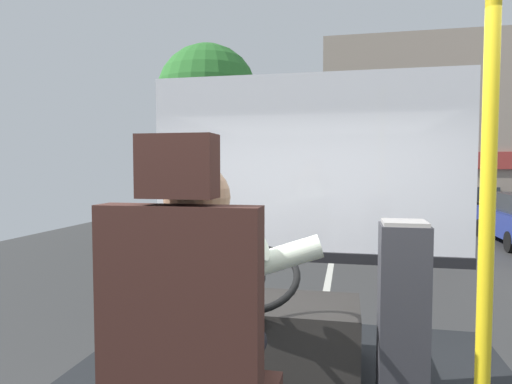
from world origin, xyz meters
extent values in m
cube|color=#373737|center=(0.00, 8.80, -0.03)|extent=(18.00, 44.00, 0.05)
cube|color=silver|center=(0.00, 8.80, 0.00)|extent=(0.12, 39.60, 0.00)
cube|color=#381E19|center=(-0.14, -0.69, 1.61)|extent=(0.48, 0.10, 0.66)
cube|color=#381E19|center=(-0.14, -0.69, 2.05)|extent=(0.22, 0.10, 0.18)
cylinder|color=black|center=(-0.05, -0.37, 1.35)|extent=(0.14, 0.43, 0.14)
cylinder|color=black|center=(-0.23, -0.37, 1.35)|extent=(0.14, 0.43, 0.14)
cylinder|color=silver|center=(-0.14, -0.53, 1.57)|extent=(0.31, 0.31, 0.58)
cube|color=black|center=(-0.14, -0.37, 1.64)|extent=(0.06, 0.01, 0.36)
sphere|color=#A37A5B|center=(-0.14, -0.53, 1.95)|extent=(0.21, 0.21, 0.21)
cylinder|color=silver|center=(-0.05, -0.25, 1.66)|extent=(0.59, 0.19, 0.26)
cylinder|color=silver|center=(-0.24, -0.25, 1.66)|extent=(0.59, 0.19, 0.26)
cube|color=#282623|center=(-0.14, 0.76, 1.03)|extent=(1.10, 0.56, 0.40)
cylinder|color=black|center=(-0.14, 0.39, 1.32)|extent=(0.07, 0.25, 0.38)
torus|color=black|center=(-0.14, 0.29, 1.49)|extent=(0.49, 0.45, 0.27)
cylinder|color=black|center=(-0.14, 0.29, 1.49)|extent=(0.14, 0.13, 0.09)
cylinder|color=yellow|center=(0.73, -0.47, 1.92)|extent=(0.04, 0.04, 2.18)
cube|color=#333338|center=(0.62, 0.52, 1.29)|extent=(0.25, 0.25, 0.92)
cube|color=#9E9993|center=(0.62, 0.52, 1.76)|extent=(0.22, 0.22, 0.02)
cube|color=silver|center=(0.00, 1.62, 2.08)|extent=(2.50, 0.01, 1.40)
cube|color=black|center=(0.00, 1.62, 1.34)|extent=(2.50, 0.08, 0.08)
cylinder|color=#4C3828|center=(-3.61, 10.29, 1.58)|extent=(0.25, 0.25, 3.16)
sphere|color=#2F772D|center=(-3.61, 10.29, 4.08)|extent=(2.83, 2.83, 2.83)
cube|color=gray|center=(5.15, 17.27, 3.42)|extent=(11.54, 4.83, 6.85)
cube|color=#9E332D|center=(5.15, 14.80, 2.26)|extent=(11.08, 0.12, 0.60)
cylinder|color=black|center=(4.13, 12.07, 0.25)|extent=(0.14, 0.51, 0.51)
cylinder|color=black|center=(4.13, 9.62, 0.25)|extent=(0.14, 0.51, 0.51)
cube|color=black|center=(4.58, 15.97, 0.56)|extent=(2.00, 4.44, 0.62)
cube|color=#282D33|center=(4.58, 15.71, 1.11)|extent=(1.64, 2.44, 0.47)
cylinder|color=black|center=(5.52, 17.35, 0.25)|extent=(0.14, 0.51, 0.51)
cylinder|color=black|center=(3.63, 17.35, 0.25)|extent=(0.14, 0.51, 0.51)
cylinder|color=black|center=(5.52, 14.60, 0.25)|extent=(0.14, 0.51, 0.51)
cylinder|color=black|center=(3.63, 14.60, 0.25)|extent=(0.14, 0.51, 0.51)
camera|label=1|loc=(0.33, -1.86, 2.05)|focal=31.07mm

